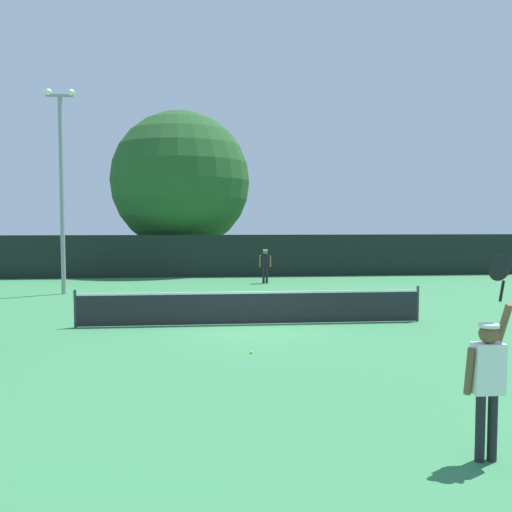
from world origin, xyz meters
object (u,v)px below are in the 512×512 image
(player_serving, at_px, (488,370))
(parked_car_mid, at_px, (176,256))
(player_receiving, at_px, (265,263))
(tennis_ball, at_px, (251,352))
(parked_car_near, at_px, (103,256))
(large_tree, at_px, (180,181))
(light_pole, at_px, (61,179))

(player_serving, distance_m, parked_car_mid, 30.60)
(player_receiving, distance_m, parked_car_mid, 10.85)
(tennis_ball, bearing_deg, parked_car_near, 106.99)
(player_serving, relative_size, parked_car_near, 0.60)
(large_tree, height_order, parked_car_near, large_tree)
(large_tree, xyz_separation_m, parked_car_near, (-5.06, 2.54, -4.63))
(player_receiving, bearing_deg, tennis_ball, 82.18)
(large_tree, bearing_deg, parked_car_near, 153.34)
(player_receiving, height_order, large_tree, large_tree)
(light_pole, bearing_deg, large_tree, 66.60)
(large_tree, distance_m, parked_car_mid, 5.33)
(light_pole, height_order, parked_car_near, light_pole)
(tennis_ball, relative_size, parked_car_near, 0.02)
(player_receiving, distance_m, light_pole, 10.05)
(player_receiving, height_order, parked_car_near, parked_car_near)
(player_serving, distance_m, player_receiving, 20.38)
(player_receiving, xyz_separation_m, light_pole, (-8.77, -3.16, 3.76))
(parked_car_mid, bearing_deg, parked_car_near, 178.04)
(player_receiving, bearing_deg, parked_car_near, -46.07)
(player_serving, bearing_deg, large_tree, 99.77)
(large_tree, bearing_deg, tennis_ball, -83.88)
(player_receiving, height_order, tennis_ball, player_receiving)
(player_serving, bearing_deg, tennis_ball, 112.20)
(large_tree, height_order, parked_car_mid, large_tree)
(parked_car_mid, bearing_deg, light_pole, -110.28)
(player_receiving, relative_size, large_tree, 0.17)
(player_serving, height_order, light_pole, light_pole)
(large_tree, bearing_deg, player_receiving, -59.06)
(player_receiving, distance_m, parked_car_near, 13.49)
(light_pole, xyz_separation_m, parked_car_near, (-0.58, 12.87, -3.98))
(light_pole, relative_size, parked_car_mid, 1.95)
(parked_car_near, bearing_deg, player_receiving, -50.52)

